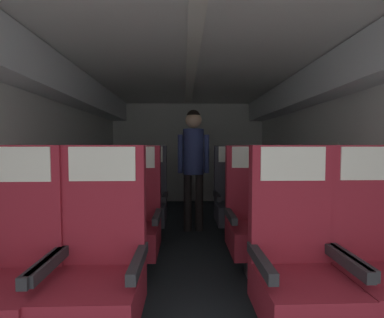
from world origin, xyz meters
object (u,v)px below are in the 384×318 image
(seat_b_left_window, at_px, (78,222))
(seat_a_right_window, at_px, (298,266))
(seat_c_left_aisle, at_px, (147,201))
(seat_c_left_window, at_px, (108,201))
(seat_b_left_aisle, at_px, (133,221))
(seat_c_right_window, at_px, (235,200))
(seat_a_left_aisle, at_px, (99,268))
(seat_c_right_aisle, at_px, (273,200))
(seat_a_right_aisle, at_px, (380,264))
(flight_attendant, at_px, (193,156))
(seat_b_right_aisle, at_px, (306,220))
(seat_a_left_window, at_px, (9,271))
(seat_b_right_window, at_px, (254,220))

(seat_b_left_window, bearing_deg, seat_a_right_window, -29.76)
(seat_a_right_window, height_order, seat_c_left_aisle, same)
(seat_c_left_window, bearing_deg, seat_c_left_aisle, -2.73)
(seat_b_left_aisle, distance_m, seat_c_right_window, 1.40)
(seat_a_left_aisle, relative_size, seat_c_right_aisle, 1.00)
(seat_c_left_aisle, distance_m, seat_c_right_window, 1.10)
(seat_a_right_aisle, bearing_deg, seat_c_left_window, 138.90)
(seat_c_right_window, distance_m, flight_attendant, 0.81)
(seat_b_right_aisle, height_order, seat_c_right_window, same)
(seat_c_right_aisle, xyz_separation_m, seat_c_right_window, (-0.50, -0.01, 0.00))
(seat_b_left_aisle, bearing_deg, seat_c_right_window, 38.49)
(seat_c_left_window, xyz_separation_m, seat_c_right_aisle, (2.08, -0.01, 0.00))
(seat_a_left_aisle, height_order, seat_c_right_window, same)
(seat_a_right_window, bearing_deg, flight_attendant, 103.54)
(seat_a_right_window, bearing_deg, seat_b_right_aisle, 62.11)
(seat_b_left_aisle, bearing_deg, seat_b_right_aisle, -0.13)
(seat_a_left_window, distance_m, seat_a_right_window, 1.60)
(seat_b_left_window, height_order, seat_b_left_aisle, same)
(seat_b_right_window, height_order, seat_c_right_window, same)
(seat_a_right_aisle, relative_size, flight_attendant, 0.71)
(seat_b_left_aisle, height_order, seat_b_right_window, same)
(seat_a_left_window, distance_m, seat_c_left_window, 1.82)
(seat_c_left_aisle, distance_m, flight_attendant, 0.87)
(seat_a_right_window, height_order, seat_b_right_window, same)
(seat_a_right_aisle, height_order, seat_c_right_window, same)
(seat_a_left_aisle, xyz_separation_m, seat_b_right_window, (1.12, 0.90, 0.00))
(seat_a_right_window, bearing_deg, seat_c_left_window, 131.08)
(seat_b_left_aisle, bearing_deg, seat_c_right_aisle, 29.07)
(seat_a_left_aisle, distance_m, seat_c_right_window, 2.10)
(seat_a_left_aisle, xyz_separation_m, seat_a_right_window, (1.12, -0.02, 0.00))
(seat_c_right_aisle, bearing_deg, seat_b_right_window, -118.64)
(seat_b_right_aisle, distance_m, seat_c_right_window, 1.01)
(seat_c_right_window, bearing_deg, seat_b_left_aisle, -141.51)
(seat_a_left_aisle, bearing_deg, seat_b_right_aisle, 29.36)
(seat_c_right_window, bearing_deg, seat_a_left_window, -131.41)
(seat_c_left_window, bearing_deg, seat_a_left_aisle, -75.40)
(seat_a_right_aisle, xyz_separation_m, seat_c_right_aisle, (0.00, 1.80, 0.00))
(seat_a_right_window, distance_m, seat_c_right_aisle, 1.88)
(seat_b_left_aisle, xyz_separation_m, seat_c_left_window, (-0.48, 0.90, 0.00))
(seat_c_left_aisle, bearing_deg, seat_b_right_window, -38.70)
(seat_c_left_aisle, xyz_separation_m, seat_c_right_window, (1.10, -0.00, 0.00))
(seat_b_left_aisle, distance_m, seat_b_right_aisle, 1.59)
(seat_a_right_window, relative_size, seat_c_right_aisle, 1.00)
(seat_b_left_window, bearing_deg, flight_attendant, 48.51)
(seat_b_left_aisle, relative_size, seat_c_left_aisle, 1.00)
(seat_c_left_aisle, bearing_deg, seat_b_right_aisle, -28.91)
(seat_b_left_window, height_order, seat_c_right_window, same)
(seat_a_left_window, relative_size, seat_a_right_window, 1.00)
(seat_a_left_aisle, height_order, seat_b_left_aisle, same)
(seat_c_right_window, bearing_deg, seat_b_left_window, -150.73)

